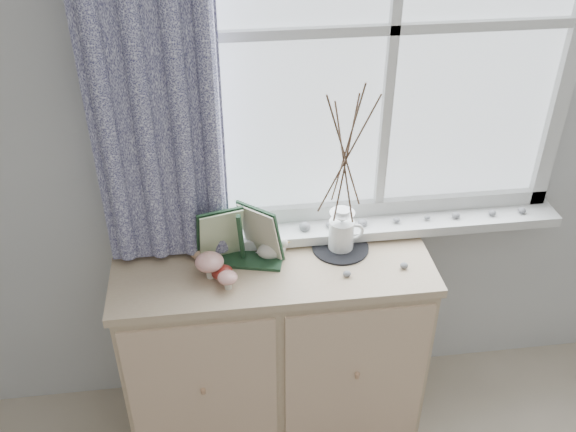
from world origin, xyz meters
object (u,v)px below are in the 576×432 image
object	(u,v)px
sideboard	(274,347)
twig_pitcher	(346,153)
toadstool_cluster	(214,266)
botanical_book	(241,239)

from	to	relation	value
sideboard	twig_pitcher	bearing A→B (deg)	15.45
twig_pitcher	sideboard	bearing A→B (deg)	-172.43
sideboard	toadstool_cluster	size ratio (longest dim) A/B	7.56
twig_pitcher	botanical_book	bearing A→B (deg)	-178.90
sideboard	toadstool_cluster	distance (m)	0.53
toadstool_cluster	twig_pitcher	size ratio (longest dim) A/B	0.22
twig_pitcher	toadstool_cluster	bearing A→B (deg)	-173.31
botanical_book	twig_pitcher	size ratio (longest dim) A/B	0.48
sideboard	toadstool_cluster	xyz separation A→B (m)	(-0.22, -0.05, 0.48)
sideboard	toadstool_cluster	bearing A→B (deg)	-166.53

